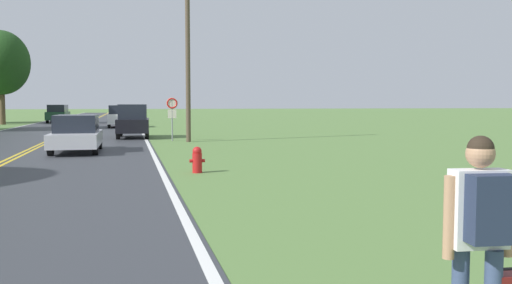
{
  "coord_description": "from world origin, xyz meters",
  "views": [
    {
      "loc": [
        4.03,
        0.55,
        1.95
      ],
      "look_at": [
        6.67,
        11.78,
        1.13
      ],
      "focal_mm": 38.0,
      "sensor_mm": 36.0,
      "label": 1
    }
  ],
  "objects_px": {
    "fire_hydrant": "(197,160)",
    "car_black_suv_approaching": "(133,120)",
    "car_maroon_hatchback_mid_far": "(121,116)",
    "car_dark_green_suv_receding": "(58,113)",
    "hitchhiker_person": "(481,221)",
    "car_white_suv_mid_near": "(119,116)",
    "tree_mid_treeline": "(1,63)",
    "traffic_sign": "(172,108)",
    "car_silver_sedan_nearest": "(77,133)"
  },
  "relations": [
    {
      "from": "fire_hydrant",
      "to": "car_black_suv_approaching",
      "type": "distance_m",
      "value": 16.46
    },
    {
      "from": "car_maroon_hatchback_mid_far",
      "to": "car_black_suv_approaching",
      "type": "bearing_deg",
      "value": 2.1
    },
    {
      "from": "car_maroon_hatchback_mid_far",
      "to": "car_dark_green_suv_receding",
      "type": "height_order",
      "value": "car_dark_green_suv_receding"
    },
    {
      "from": "car_black_suv_approaching",
      "to": "fire_hydrant",
      "type": "bearing_deg",
      "value": 8.0
    },
    {
      "from": "hitchhiker_person",
      "to": "car_white_suv_mid_near",
      "type": "bearing_deg",
      "value": 9.75
    },
    {
      "from": "hitchhiker_person",
      "to": "car_black_suv_approaching",
      "type": "height_order",
      "value": "car_black_suv_approaching"
    },
    {
      "from": "tree_mid_treeline",
      "to": "car_maroon_hatchback_mid_far",
      "type": "distance_m",
      "value": 11.86
    },
    {
      "from": "fire_hydrant",
      "to": "car_maroon_hatchback_mid_far",
      "type": "distance_m",
      "value": 38.2
    },
    {
      "from": "traffic_sign",
      "to": "car_black_suv_approaching",
      "type": "height_order",
      "value": "traffic_sign"
    },
    {
      "from": "car_silver_sedan_nearest",
      "to": "car_dark_green_suv_receding",
      "type": "distance_m",
      "value": 36.3
    },
    {
      "from": "car_maroon_hatchback_mid_far",
      "to": "tree_mid_treeline",
      "type": "bearing_deg",
      "value": -95.95
    },
    {
      "from": "traffic_sign",
      "to": "tree_mid_treeline",
      "type": "relative_size",
      "value": 0.26
    },
    {
      "from": "fire_hydrant",
      "to": "car_silver_sedan_nearest",
      "type": "relative_size",
      "value": 0.17
    },
    {
      "from": "hitchhiker_person",
      "to": "traffic_sign",
      "type": "relative_size",
      "value": 0.75
    },
    {
      "from": "tree_mid_treeline",
      "to": "car_dark_green_suv_receding",
      "type": "relative_size",
      "value": 1.86
    },
    {
      "from": "car_white_suv_mid_near",
      "to": "car_maroon_hatchback_mid_far",
      "type": "relative_size",
      "value": 1.2
    },
    {
      "from": "car_black_suv_approaching",
      "to": "car_white_suv_mid_near",
      "type": "xyz_separation_m",
      "value": [
        -1.05,
        14.3,
        -0.05
      ]
    },
    {
      "from": "fire_hydrant",
      "to": "car_dark_green_suv_receding",
      "type": "height_order",
      "value": "car_dark_green_suv_receding"
    },
    {
      "from": "car_silver_sedan_nearest",
      "to": "car_white_suv_mid_near",
      "type": "bearing_deg",
      "value": 177.27
    },
    {
      "from": "traffic_sign",
      "to": "car_maroon_hatchback_mid_far",
      "type": "relative_size",
      "value": 0.65
    },
    {
      "from": "car_black_suv_approaching",
      "to": "car_white_suv_mid_near",
      "type": "bearing_deg",
      "value": -173.42
    },
    {
      "from": "tree_mid_treeline",
      "to": "car_black_suv_approaching",
      "type": "distance_m",
      "value": 26.03
    },
    {
      "from": "car_maroon_hatchback_mid_far",
      "to": "car_dark_green_suv_receding",
      "type": "relative_size",
      "value": 0.74
    },
    {
      "from": "car_silver_sedan_nearest",
      "to": "car_black_suv_approaching",
      "type": "height_order",
      "value": "car_black_suv_approaching"
    },
    {
      "from": "car_white_suv_mid_near",
      "to": "hitchhiker_person",
      "type": "bearing_deg",
      "value": 3.67
    },
    {
      "from": "hitchhiker_person",
      "to": "fire_hydrant",
      "type": "relative_size",
      "value": 2.3
    },
    {
      "from": "hitchhiker_person",
      "to": "car_maroon_hatchback_mid_far",
      "type": "distance_m",
      "value": 49.73
    },
    {
      "from": "car_black_suv_approaching",
      "to": "car_dark_green_suv_receding",
      "type": "distance_m",
      "value": 28.11
    },
    {
      "from": "fire_hydrant",
      "to": "hitchhiker_person",
      "type": "bearing_deg",
      "value": -86.09
    },
    {
      "from": "car_silver_sedan_nearest",
      "to": "tree_mid_treeline",
      "type": "bearing_deg",
      "value": -163.18
    },
    {
      "from": "fire_hydrant",
      "to": "car_white_suv_mid_near",
      "type": "height_order",
      "value": "car_white_suv_mid_near"
    },
    {
      "from": "tree_mid_treeline",
      "to": "car_maroon_hatchback_mid_far",
      "type": "bearing_deg",
      "value": -5.6
    },
    {
      "from": "traffic_sign",
      "to": "car_maroon_hatchback_mid_far",
      "type": "distance_m",
      "value": 25.01
    },
    {
      "from": "car_white_suv_mid_near",
      "to": "car_black_suv_approaching",
      "type": "bearing_deg",
      "value": 3.2
    },
    {
      "from": "car_white_suv_mid_near",
      "to": "traffic_sign",
      "type": "bearing_deg",
      "value": 8.83
    },
    {
      "from": "tree_mid_treeline",
      "to": "car_black_suv_approaching",
      "type": "height_order",
      "value": "tree_mid_treeline"
    },
    {
      "from": "hitchhiker_person",
      "to": "car_maroon_hatchback_mid_far",
      "type": "height_order",
      "value": "hitchhiker_person"
    },
    {
      "from": "traffic_sign",
      "to": "car_black_suv_approaching",
      "type": "bearing_deg",
      "value": 122.49
    },
    {
      "from": "traffic_sign",
      "to": "hitchhiker_person",
      "type": "bearing_deg",
      "value": -88.99
    },
    {
      "from": "fire_hydrant",
      "to": "car_black_suv_approaching",
      "type": "height_order",
      "value": "car_black_suv_approaching"
    },
    {
      "from": "traffic_sign",
      "to": "car_dark_green_suv_receding",
      "type": "xyz_separation_m",
      "value": [
        -9.25,
        30.23,
        -0.74
      ]
    },
    {
      "from": "traffic_sign",
      "to": "tree_mid_treeline",
      "type": "xyz_separation_m",
      "value": [
        -13.6,
        25.88,
        4.0
      ]
    },
    {
      "from": "hitchhiker_person",
      "to": "car_black_suv_approaching",
      "type": "xyz_separation_m",
      "value": [
        -2.4,
        27.87,
        -0.05
      ]
    },
    {
      "from": "fire_hydrant",
      "to": "car_silver_sedan_nearest",
      "type": "height_order",
      "value": "car_silver_sedan_nearest"
    },
    {
      "from": "car_dark_green_suv_receding",
      "to": "fire_hydrant",
      "type": "bearing_deg",
      "value": -167.42
    },
    {
      "from": "hitchhiker_person",
      "to": "car_silver_sedan_nearest",
      "type": "xyz_separation_m",
      "value": [
        -4.69,
        19.07,
        -0.29
      ]
    },
    {
      "from": "fire_hydrant",
      "to": "car_dark_green_suv_receding",
      "type": "distance_m",
      "value": 44.43
    },
    {
      "from": "car_maroon_hatchback_mid_far",
      "to": "car_dark_green_suv_receding",
      "type": "distance_m",
      "value": 8.35
    },
    {
      "from": "hitchhiker_person",
      "to": "traffic_sign",
      "type": "distance_m",
      "value": 24.81
    },
    {
      "from": "fire_hydrant",
      "to": "traffic_sign",
      "type": "distance_m",
      "value": 13.36
    }
  ]
}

